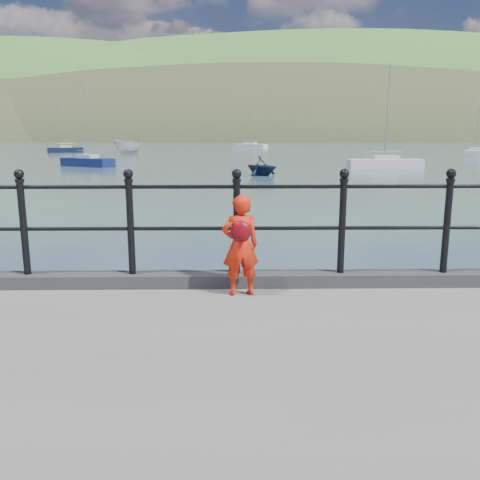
{
  "coord_description": "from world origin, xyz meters",
  "views": [
    {
      "loc": [
        0.54,
        -5.81,
        2.73
      ],
      "look_at": [
        0.64,
        -0.2,
        1.55
      ],
      "focal_mm": 38.0,
      "sensor_mm": 36.0,
      "label": 1
    }
  ],
  "objects_px": {
    "sailboat_deep": "(250,146)",
    "sailboat_port": "(88,162)",
    "sailboat_near": "(385,164)",
    "launch_white": "(128,147)",
    "sailboat_far": "(475,153)",
    "launch_navy": "(261,166)",
    "sailboat_left": "(65,150)",
    "child": "(240,245)",
    "railing": "(184,216)"
  },
  "relations": [
    {
      "from": "sailboat_deep",
      "to": "sailboat_port",
      "type": "xyz_separation_m",
      "value": [
        -15.56,
        -54.18,
        -0.0
      ]
    },
    {
      "from": "sailboat_near",
      "to": "launch_white",
      "type": "bearing_deg",
      "value": 131.18
    },
    {
      "from": "sailboat_far",
      "to": "launch_navy",
      "type": "bearing_deg",
      "value": 166.39
    },
    {
      "from": "sailboat_left",
      "to": "sailboat_port",
      "type": "height_order",
      "value": "sailboat_port"
    },
    {
      "from": "child",
      "to": "railing",
      "type": "bearing_deg",
      "value": -38.86
    },
    {
      "from": "child",
      "to": "launch_white",
      "type": "height_order",
      "value": "child"
    },
    {
      "from": "launch_navy",
      "to": "sailboat_left",
      "type": "relative_size",
      "value": 0.35
    },
    {
      "from": "child",
      "to": "sailboat_far",
      "type": "relative_size",
      "value": 0.12
    },
    {
      "from": "sailboat_near",
      "to": "sailboat_port",
      "type": "xyz_separation_m",
      "value": [
        -24.19,
        2.33,
        -0.0
      ]
    },
    {
      "from": "launch_navy",
      "to": "sailboat_far",
      "type": "height_order",
      "value": "sailboat_far"
    },
    {
      "from": "sailboat_left",
      "to": "sailboat_far",
      "type": "relative_size",
      "value": 0.77
    },
    {
      "from": "railing",
      "to": "launch_white",
      "type": "relative_size",
      "value": 3.61
    },
    {
      "from": "sailboat_near",
      "to": "sailboat_far",
      "type": "relative_size",
      "value": 0.9
    },
    {
      "from": "railing",
      "to": "launch_navy",
      "type": "bearing_deg",
      "value": 84.8
    },
    {
      "from": "sailboat_near",
      "to": "railing",
      "type": "bearing_deg",
      "value": -113.39
    },
    {
      "from": "sailboat_port",
      "to": "sailboat_near",
      "type": "bearing_deg",
      "value": 24.67
    },
    {
      "from": "sailboat_port",
      "to": "sailboat_deep",
      "type": "bearing_deg",
      "value": 104.16
    },
    {
      "from": "launch_navy",
      "to": "sailboat_port",
      "type": "height_order",
      "value": "sailboat_port"
    },
    {
      "from": "launch_white",
      "to": "sailboat_near",
      "type": "height_order",
      "value": "sailboat_near"
    },
    {
      "from": "launch_white",
      "to": "sailboat_near",
      "type": "relative_size",
      "value": 0.61
    },
    {
      "from": "launch_navy",
      "to": "sailboat_left",
      "type": "xyz_separation_m",
      "value": [
        -25.76,
        40.9,
        -0.3
      ]
    },
    {
      "from": "child",
      "to": "sailboat_deep",
      "type": "height_order",
      "value": "sailboat_deep"
    },
    {
      "from": "sailboat_deep",
      "to": "sailboat_port",
      "type": "distance_m",
      "value": 56.37
    },
    {
      "from": "child",
      "to": "launch_white",
      "type": "relative_size",
      "value": 0.22
    },
    {
      "from": "launch_white",
      "to": "sailboat_near",
      "type": "xyz_separation_m",
      "value": [
        25.45,
        -25.93,
        -0.63
      ]
    },
    {
      "from": "child",
      "to": "sailboat_deep",
      "type": "bearing_deg",
      "value": -103.31
    },
    {
      "from": "launch_white",
      "to": "launch_navy",
      "type": "height_order",
      "value": "launch_white"
    },
    {
      "from": "railing",
      "to": "launch_navy",
      "type": "distance_m",
      "value": 27.89
    },
    {
      "from": "child",
      "to": "sailboat_deep",
      "type": "xyz_separation_m",
      "value": [
        3.51,
        91.75,
        -1.22
      ]
    },
    {
      "from": "sailboat_deep",
      "to": "sailboat_port",
      "type": "bearing_deg",
      "value": -73.54
    },
    {
      "from": "sailboat_port",
      "to": "sailboat_left",
      "type": "bearing_deg",
      "value": 140.79
    },
    {
      "from": "sailboat_deep",
      "to": "sailboat_left",
      "type": "bearing_deg",
      "value": -107.76
    },
    {
      "from": "sailboat_left",
      "to": "sailboat_port",
      "type": "xyz_separation_m",
      "value": [
        11.81,
        -31.41,
        0.0
      ]
    },
    {
      "from": "child",
      "to": "launch_navy",
      "type": "xyz_separation_m",
      "value": [
        1.89,
        28.08,
        -0.92
      ]
    },
    {
      "from": "sailboat_deep",
      "to": "launch_white",
      "type": "bearing_deg",
      "value": -86.33
    },
    {
      "from": "railing",
      "to": "launch_white",
      "type": "distance_m",
      "value": 62.14
    },
    {
      "from": "child",
      "to": "sailboat_near",
      "type": "distance_m",
      "value": 37.29
    },
    {
      "from": "sailboat_left",
      "to": "sailboat_deep",
      "type": "xyz_separation_m",
      "value": [
        27.37,
        22.77,
        0.0
      ]
    },
    {
      "from": "sailboat_left",
      "to": "sailboat_port",
      "type": "distance_m",
      "value": 33.56
    },
    {
      "from": "sailboat_left",
      "to": "sailboat_far",
      "type": "distance_m",
      "value": 54.89
    },
    {
      "from": "railing",
      "to": "child",
      "type": "relative_size",
      "value": 16.49
    },
    {
      "from": "child",
      "to": "sailboat_near",
      "type": "height_order",
      "value": "sailboat_near"
    },
    {
      "from": "launch_navy",
      "to": "sailboat_deep",
      "type": "relative_size",
      "value": 0.25
    },
    {
      "from": "child",
      "to": "sailboat_far",
      "type": "bearing_deg",
      "value": -128.66
    },
    {
      "from": "sailboat_left",
      "to": "sailboat_deep",
      "type": "relative_size",
      "value": 0.71
    },
    {
      "from": "launch_white",
      "to": "sailboat_far",
      "type": "height_order",
      "value": "sailboat_far"
    },
    {
      "from": "child",
      "to": "sailboat_port",
      "type": "height_order",
      "value": "sailboat_port"
    },
    {
      "from": "railing",
      "to": "sailboat_near",
      "type": "distance_m",
      "value": 37.19
    },
    {
      "from": "sailboat_near",
      "to": "sailboat_port",
      "type": "relative_size",
      "value": 1.15
    },
    {
      "from": "railing",
      "to": "sailboat_far",
      "type": "distance_m",
      "value": 64.25
    }
  ]
}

